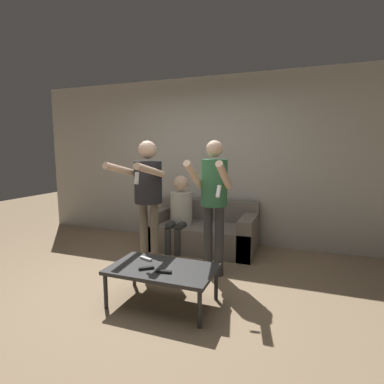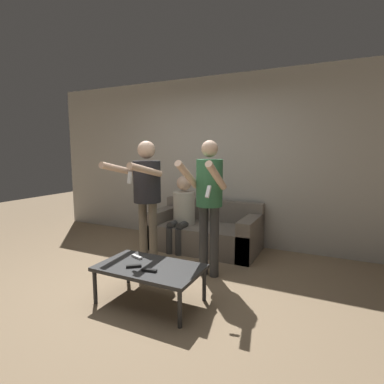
{
  "view_description": "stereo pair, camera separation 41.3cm",
  "coord_description": "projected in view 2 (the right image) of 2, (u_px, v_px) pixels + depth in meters",
  "views": [
    {
      "loc": [
        1.48,
        -2.68,
        1.52
      ],
      "look_at": [
        0.08,
        1.16,
        0.95
      ],
      "focal_mm": 28.0,
      "sensor_mm": 36.0,
      "label": 1
    },
    {
      "loc": [
        1.86,
        -2.52,
        1.52
      ],
      "look_at": [
        0.08,
        1.16,
        0.95
      ],
      "focal_mm": 28.0,
      "sensor_mm": 36.0,
      "label": 2
    }
  ],
  "objects": [
    {
      "name": "person_standing_right",
      "position": [
        209.0,
        194.0,
        3.53
      ],
      "size": [
        0.43,
        0.65,
        1.64
      ],
      "color": "#383838",
      "rests_on": "ground_plane"
    },
    {
      "name": "coffee_table",
      "position": [
        150.0,
        269.0,
        2.99
      ],
      "size": [
        1.04,
        0.61,
        0.38
      ],
      "color": "#2D2D2D",
      "rests_on": "ground_plane"
    },
    {
      "name": "remote_far",
      "position": [
        137.0,
        257.0,
        3.2
      ],
      "size": [
        0.15,
        0.08,
        0.02
      ],
      "color": "white",
      "rests_on": "coffee_table"
    },
    {
      "name": "remote_mid",
      "position": [
        134.0,
        266.0,
        2.94
      ],
      "size": [
        0.14,
        0.12,
        0.02
      ],
      "color": "black",
      "rests_on": "coffee_table"
    },
    {
      "name": "couch",
      "position": [
        205.0,
        232.0,
        4.65
      ],
      "size": [
        1.65,
        0.85,
        0.72
      ],
      "color": "slate",
      "rests_on": "ground_plane"
    },
    {
      "name": "person_standing_left",
      "position": [
        146.0,
        187.0,
        3.9
      ],
      "size": [
        0.48,
        0.82,
        1.64
      ],
      "color": "#6B6051",
      "rests_on": "ground_plane"
    },
    {
      "name": "remote_near",
      "position": [
        149.0,
        270.0,
        2.84
      ],
      "size": [
        0.15,
        0.06,
        0.02
      ],
      "color": "black",
      "rests_on": "coffee_table"
    },
    {
      "name": "wall_back",
      "position": [
        213.0,
        161.0,
        4.95
      ],
      "size": [
        6.4,
        0.06,
        2.7
      ],
      "color": "#B7B2A8",
      "rests_on": "ground_plane"
    },
    {
      "name": "person_seated",
      "position": [
        183.0,
        209.0,
        4.58
      ],
      "size": [
        0.34,
        0.54,
        1.14
      ],
      "color": "#383838",
      "rests_on": "ground_plane"
    },
    {
      "name": "ground_plane",
      "position": [
        139.0,
        291.0,
        3.26
      ],
      "size": [
        14.0,
        14.0,
        0.0
      ],
      "primitive_type": "plane",
      "color": "#937A5B"
    }
  ]
}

